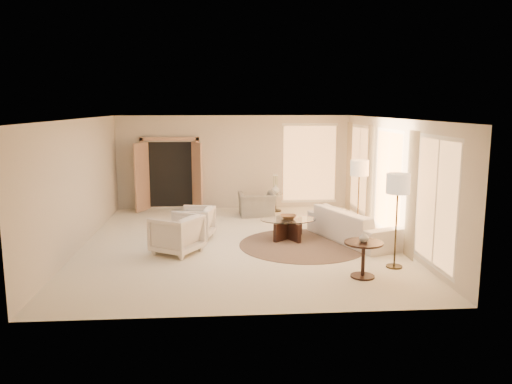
{
  "coord_description": "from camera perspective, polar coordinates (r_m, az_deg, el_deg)",
  "views": [
    {
      "loc": [
        -0.44,
        -10.99,
        3.07
      ],
      "look_at": [
        0.4,
        0.4,
        1.1
      ],
      "focal_mm": 35.0,
      "sensor_mm": 36.0,
      "label": 1
    }
  ],
  "objects": [
    {
      "name": "side_vase",
      "position": [
        14.69,
        2.24,
        0.35
      ],
      "size": [
        0.28,
        0.28,
        0.26
      ],
      "primitive_type": "imported",
      "rotation": [
        0.0,
        0.0,
        0.11
      ],
      "color": "silver",
      "rests_on": "side_table"
    },
    {
      "name": "room",
      "position": [
        11.13,
        -1.9,
        1.14
      ],
      "size": [
        7.04,
        8.04,
        2.83
      ],
      "color": "#F5E9CF",
      "rests_on": "ground"
    },
    {
      "name": "accent_chair",
      "position": [
        14.08,
        0.11,
        -0.98
      ],
      "size": [
        1.04,
        0.7,
        0.88
      ],
      "primitive_type": "imported",
      "rotation": [
        0.0,
        0.0,
        3.19
      ],
      "color": "gray",
      "rests_on": "room"
    },
    {
      "name": "armchair_left",
      "position": [
        11.82,
        -6.93,
        -3.32
      ],
      "size": [
        0.89,
        0.93,
        0.81
      ],
      "primitive_type": "imported",
      "rotation": [
        0.0,
        0.0,
        -1.78
      ],
      "color": "white",
      "rests_on": "room"
    },
    {
      "name": "end_vase",
      "position": [
        9.19,
        12.24,
        -5.07
      ],
      "size": [
        0.18,
        0.18,
        0.19
      ],
      "primitive_type": "imported",
      "rotation": [
        0.0,
        0.0,
        0.02
      ],
      "color": "silver",
      "rests_on": "end_table"
    },
    {
      "name": "floor_lamp_far",
      "position": [
        9.73,
        15.91,
        0.44
      ],
      "size": [
        0.44,
        0.44,
        1.83
      ],
      "rotation": [
        0.0,
        0.0,
        -0.22
      ],
      "color": "#2F2718",
      "rests_on": "room"
    },
    {
      "name": "end_table",
      "position": [
        9.27,
        12.17,
        -6.85
      ],
      "size": [
        0.7,
        0.7,
        0.66
      ],
      "rotation": [
        0.0,
        0.0,
        -0.32
      ],
      "color": "black",
      "rests_on": "room"
    },
    {
      "name": "window_back_corner",
      "position": [
        15.29,
        6.14,
        3.27
      ],
      "size": [
        1.7,
        0.1,
        2.4
      ],
      "primitive_type": null,
      "color": "#FFB366",
      "rests_on": "room"
    },
    {
      "name": "sofa",
      "position": [
        11.74,
        11.1,
        -3.71
      ],
      "size": [
        1.83,
        2.71,
        0.74
      ],
      "primitive_type": "imported",
      "rotation": [
        0.0,
        0.0,
        1.94
      ],
      "color": "white",
      "rests_on": "room"
    },
    {
      "name": "armchair_right",
      "position": [
        10.65,
        -9.07,
        -4.57
      ],
      "size": [
        1.17,
        1.18,
        0.9
      ],
      "primitive_type": "imported",
      "rotation": [
        0.0,
        0.0,
        -2.13
      ],
      "color": "white",
      "rests_on": "room"
    },
    {
      "name": "bowl",
      "position": [
        11.65,
        3.71,
        -2.87
      ],
      "size": [
        0.39,
        0.39,
        0.09
      ],
      "primitive_type": "imported",
      "rotation": [
        0.0,
        0.0,
        -0.05
      ],
      "color": "brown",
      "rests_on": "coffee_table"
    },
    {
      "name": "area_rug",
      "position": [
        11.28,
        5.38,
        -6.02
      ],
      "size": [
        3.18,
        3.18,
        0.01
      ],
      "primitive_type": "cylinder",
      "rotation": [
        0.0,
        0.0,
        -0.12
      ],
      "color": "#3B2A22",
      "rests_on": "room"
    },
    {
      "name": "coffee_table",
      "position": [
        11.7,
        3.7,
        -3.94
      ],
      "size": [
        1.53,
        1.53,
        0.48
      ],
      "rotation": [
        0.0,
        0.0,
        -0.2
      ],
      "color": "black",
      "rests_on": "room"
    },
    {
      "name": "french_doors",
      "position": [
        15.02,
        -9.77,
        1.98
      ],
      "size": [
        1.95,
        0.66,
        2.16
      ],
      "color": "tan",
      "rests_on": "room"
    },
    {
      "name": "windows_right",
      "position": [
        11.88,
        14.95,
        1.13
      ],
      "size": [
        0.1,
        6.4,
        2.4
      ],
      "primitive_type": null,
      "color": "#FFB366",
      "rests_on": "room"
    },
    {
      "name": "side_table",
      "position": [
        14.74,
        2.23,
        -0.96
      ],
      "size": [
        0.46,
        0.46,
        0.54
      ],
      "rotation": [
        0.0,
        0.0,
        0.05
      ],
      "color": "#2F2718",
      "rests_on": "room"
    },
    {
      "name": "floor_lamp_near",
      "position": [
        12.19,
        11.73,
        2.33
      ],
      "size": [
        0.44,
        0.44,
        1.8
      ],
      "rotation": [
        0.0,
        0.0,
        0.22
      ],
      "color": "#2F2718",
      "rests_on": "room"
    },
    {
      "name": "curtains_right",
      "position": [
        12.72,
        13.41,
        1.52
      ],
      "size": [
        0.06,
        5.2,
        2.6
      ],
      "primitive_type": null,
      "color": "tan",
      "rests_on": "room"
    }
  ]
}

